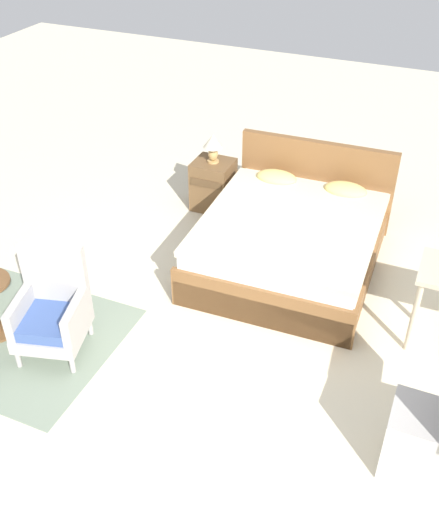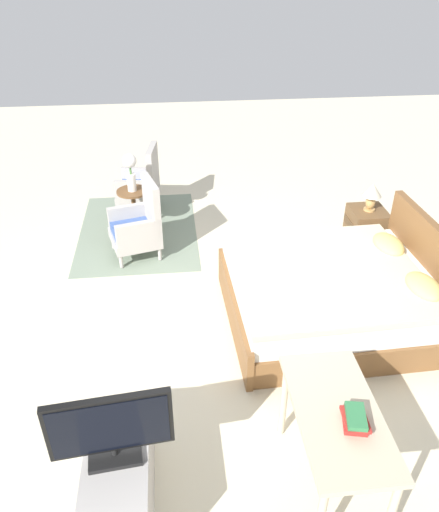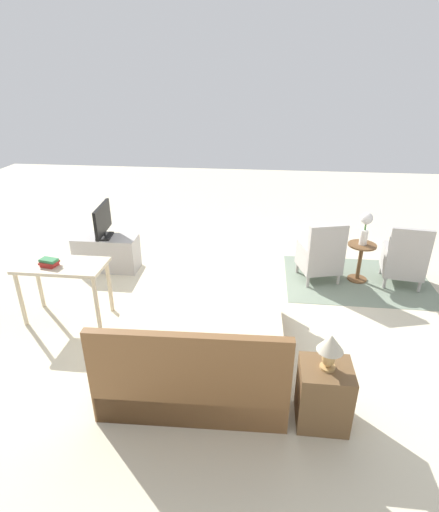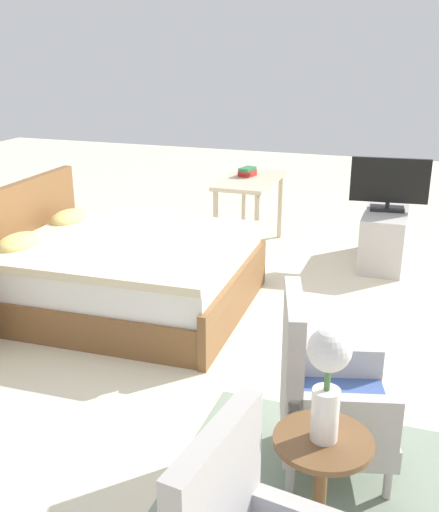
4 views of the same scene
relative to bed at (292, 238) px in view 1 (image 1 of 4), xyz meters
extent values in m
plane|color=beige|center=(-0.25, -1.18, -0.30)|extent=(16.00, 16.00, 0.00)
cube|color=gray|center=(-2.03, -2.00, -0.29)|extent=(2.10, 1.50, 0.01)
cube|color=brown|center=(0.00, -0.05, -0.16)|extent=(1.72, 2.04, 0.28)
cube|color=white|center=(0.00, -0.05, 0.10)|extent=(1.65, 1.96, 0.24)
cube|color=beige|center=(0.00, -0.13, 0.25)|extent=(1.69, 1.80, 0.06)
cube|color=brown|center=(-0.03, 0.90, 0.18)|extent=(1.69, 0.14, 0.96)
cube|color=brown|center=(0.03, -1.01, -0.10)|extent=(1.69, 0.12, 0.40)
ellipsoid|color=#DBC670|center=(-0.39, 0.63, 0.29)|extent=(0.45, 0.29, 0.14)
ellipsoid|color=#DBC670|center=(0.35, 0.66, 0.29)|extent=(0.45, 0.29, 0.14)
cylinder|color=#ADA8A3|center=(-1.60, -2.28, -0.21)|extent=(0.04, 0.04, 0.16)
cylinder|color=#ADA8A3|center=(-1.15, -2.16, -0.21)|extent=(0.04, 0.04, 0.16)
cylinder|color=#ADA8A3|center=(-1.72, -1.84, -0.21)|extent=(0.04, 0.04, 0.16)
cylinder|color=#ADA8A3|center=(-1.28, -1.72, -0.21)|extent=(0.04, 0.04, 0.16)
cube|color=#ADA8A3|center=(-1.44, -2.00, -0.07)|extent=(0.66, 0.66, 0.12)
cube|color=#3D5693|center=(-1.44, -2.00, 0.04)|extent=(0.61, 0.61, 0.10)
cube|color=#ADA8A3|center=(-1.50, -1.78, 0.31)|extent=(0.54, 0.22, 0.64)
cube|color=#ADA8A3|center=(-1.66, -2.06, 0.12)|extent=(0.20, 0.51, 0.26)
cube|color=#ADA8A3|center=(-1.21, -1.94, 0.12)|extent=(0.20, 0.51, 0.26)
cube|color=brown|center=(-1.17, 0.72, -0.01)|extent=(0.44, 0.40, 0.58)
cube|color=brown|center=(-1.17, 0.52, 0.11)|extent=(0.37, 0.01, 0.09)
cylinder|color=tan|center=(-1.17, 0.72, 0.30)|extent=(0.13, 0.13, 0.02)
ellipsoid|color=tan|center=(-1.17, 0.72, 0.39)|extent=(0.11, 0.11, 0.16)
cone|color=beige|center=(-1.17, 0.72, 0.54)|extent=(0.22, 0.22, 0.15)
cylinder|color=beige|center=(1.30, -0.80, 0.06)|extent=(0.05, 0.05, 0.71)
cylinder|color=beige|center=(1.30, -0.38, 0.06)|extent=(0.05, 0.05, 0.71)
camera|label=1|loc=(1.30, -4.85, 3.31)|focal=42.00mm
camera|label=2|loc=(3.77, -1.54, 2.89)|focal=35.00mm
camera|label=3|loc=(-0.57, 3.42, 2.53)|focal=28.00mm
camera|label=4|loc=(-4.04, -2.29, 1.74)|focal=42.00mm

